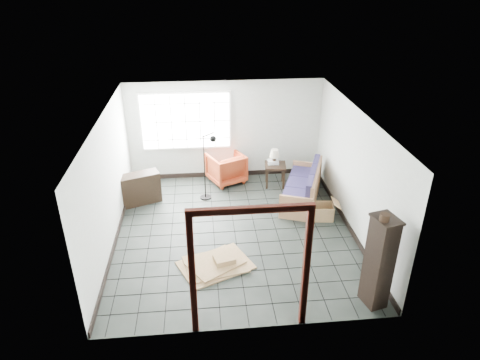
{
  "coord_description": "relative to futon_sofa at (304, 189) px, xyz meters",
  "views": [
    {
      "loc": [
        -0.64,
        -7.69,
        5.16
      ],
      "look_at": [
        0.15,
        0.3,
        1.09
      ],
      "focal_mm": 32.0,
      "sensor_mm": 36.0,
      "label": 1
    }
  ],
  "objects": [
    {
      "name": "doorway_trim",
      "position": [
        -1.79,
        -3.9,
        1.07
      ],
      "size": [
        1.8,
        0.08,
        2.2
      ],
      "color": "#3E140E",
      "rests_on": "ground"
    },
    {
      "name": "console_shelf",
      "position": [
        -3.94,
        0.27,
        0.06
      ],
      "size": [
        1.04,
        0.71,
        0.75
      ],
      "rotation": [
        0.0,
        0.0,
        0.37
      ],
      "color": "black",
      "rests_on": "ground"
    },
    {
      "name": "room_shell",
      "position": [
        -1.79,
        -1.17,
        1.36
      ],
      "size": [
        5.02,
        5.52,
        2.61
      ],
      "color": "silver",
      "rests_on": "ground"
    },
    {
      "name": "tall_shelf",
      "position": [
        0.36,
        -3.57,
        0.54
      ],
      "size": [
        0.45,
        0.53,
        1.68
      ],
      "rotation": [
        0.0,
        0.0,
        0.24
      ],
      "color": "black",
      "rests_on": "ground"
    },
    {
      "name": "ground",
      "position": [
        -1.79,
        -1.2,
        -0.31
      ],
      "size": [
        5.5,
        5.5,
        0.0
      ],
      "primitive_type": "plane",
      "color": "black",
      "rests_on": "ground"
    },
    {
      "name": "cardboard_pile",
      "position": [
        -2.23,
        -2.34,
        -0.26
      ],
      "size": [
        1.56,
        1.37,
        0.19
      ],
      "rotation": [
        0.0,
        0.0,
        0.37
      ],
      "color": "olive",
      "rests_on": "ground"
    },
    {
      "name": "armchair",
      "position": [
        -1.8,
        1.2,
        0.12
      ],
      "size": [
        1.09,
        1.06,
        0.86
      ],
      "primitive_type": "imported",
      "rotation": [
        0.0,
        0.0,
        3.58
      ],
      "color": "#953815",
      "rests_on": "ground"
    },
    {
      "name": "floor_lamp",
      "position": [
        -2.26,
        0.27,
        0.62
      ],
      "size": [
        0.47,
        0.41,
        1.75
      ],
      "rotation": [
        0.0,
        0.0,
        -0.23
      ],
      "color": "black",
      "rests_on": "ground"
    },
    {
      "name": "futon_sofa",
      "position": [
        0.0,
        0.0,
        0.0
      ],
      "size": [
        1.39,
        2.1,
        0.87
      ],
      "rotation": [
        0.0,
        0.0,
        -0.37
      ],
      "color": "#906241",
      "rests_on": "ground"
    },
    {
      "name": "projector",
      "position": [
        -0.61,
        0.93,
        0.32
      ],
      "size": [
        0.28,
        0.22,
        0.1
      ],
      "rotation": [
        0.0,
        0.0,
        -0.03
      ],
      "color": "silver",
      "rests_on": "side_table"
    },
    {
      "name": "open_box",
      "position": [
        0.21,
        -0.84,
        -0.15
      ],
      "size": [
        0.84,
        0.48,
        0.46
      ],
      "rotation": [
        0.0,
        0.0,
        -0.11
      ],
      "color": "olive",
      "rests_on": "ground"
    },
    {
      "name": "pot",
      "position": [
        0.29,
        -3.63,
        1.42
      ],
      "size": [
        0.18,
        0.18,
        0.11
      ],
      "rotation": [
        0.0,
        0.0,
        -0.25
      ],
      "color": "black",
      "rests_on": "tall_shelf"
    },
    {
      "name": "side_table",
      "position": [
        -0.56,
        0.86,
        0.17
      ],
      "size": [
        0.59,
        0.59,
        0.58
      ],
      "rotation": [
        0.0,
        0.0,
        -0.13
      ],
      "color": "black",
      "rests_on": "ground"
    },
    {
      "name": "window_panel",
      "position": [
        -2.79,
        1.5,
        1.29
      ],
      "size": [
        2.32,
        0.08,
        1.52
      ],
      "color": "silver",
      "rests_on": "ground"
    },
    {
      "name": "table_lamp",
      "position": [
        -0.58,
        0.92,
        0.54
      ],
      "size": [
        0.26,
        0.26,
        0.39
      ],
      "rotation": [
        0.0,
        0.0,
        0.01
      ],
      "color": "black",
      "rests_on": "side_table"
    }
  ]
}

